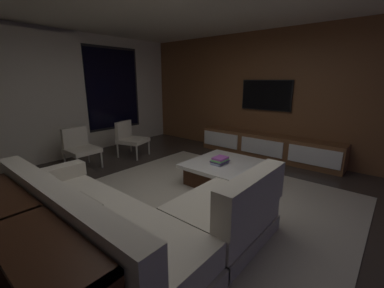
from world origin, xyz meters
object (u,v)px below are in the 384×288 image
book_stack_on_coffee_table (220,161)px  accent_chair_near_window (130,137)px  accent_chair_by_curtain (80,146)px  console_table_behind_couch (21,254)px  sectional_couch (132,223)px  coffee_table (226,173)px  media_console (268,147)px  mounted_tv (266,95)px

book_stack_on_coffee_table → accent_chair_near_window: (0.04, 2.44, 0.02)m
accent_chair_by_curtain → console_table_behind_couch: bearing=-123.6°
sectional_couch → accent_chair_by_curtain: size_ratio=3.21×
coffee_table → book_stack_on_coffee_table: bearing=147.8°
media_console → mounted_tv: mounted_tv is taller
book_stack_on_coffee_table → accent_chair_by_curtain: 2.76m
sectional_couch → book_stack_on_coffee_table: bearing=6.7°
sectional_couch → mounted_tv: bearing=6.1°
accent_chair_by_curtain → console_table_behind_couch: accent_chair_by_curtain is taller
sectional_couch → accent_chair_near_window: (1.94, 2.67, 0.14)m
console_table_behind_couch → accent_chair_near_window: bearing=41.7°
accent_chair_by_curtain → console_table_behind_couch: size_ratio=0.37×
sectional_couch → mounted_tv: (3.96, 0.42, 1.06)m
coffee_table → accent_chair_near_window: bearing=91.3°
coffee_table → accent_chair_by_curtain: 2.87m
accent_chair_by_curtain → console_table_behind_couch: 3.18m
sectional_couch → coffee_table: 2.01m
coffee_table → accent_chair_by_curtain: (-1.16, 2.61, 0.25)m
book_stack_on_coffee_table → accent_chair_by_curtain: (-1.06, 2.55, 0.02)m
accent_chair_by_curtain → mounted_tv: bearing=-37.1°
sectional_couch → accent_chair_by_curtain: 2.90m
accent_chair_near_window → mounted_tv: (2.01, -2.25, 0.92)m
coffee_table → book_stack_on_coffee_table: (-0.10, 0.06, 0.22)m
console_table_behind_couch → book_stack_on_coffee_table: bearing=1.9°
sectional_couch → accent_chair_by_curtain: bearing=73.0°
book_stack_on_coffee_table → mounted_tv: (2.05, 0.20, 0.94)m
accent_chair_near_window → media_console: (1.83, -2.45, -0.18)m
sectional_couch → media_console: 3.78m
accent_chair_by_curtain → mounted_tv: size_ratio=0.69×
coffee_table → accent_chair_by_curtain: size_ratio=1.49×
accent_chair_near_window → media_console: 3.06m
console_table_behind_couch → mounted_tv: bearing=3.4°
accent_chair_near_window → mounted_tv: size_ratio=0.69×
mounted_tv → console_table_behind_couch: 4.97m
mounted_tv → coffee_table: bearing=-172.5°
sectional_couch → accent_chair_by_curtain: (0.85, 2.78, 0.14)m
mounted_tv → console_table_behind_couch: bearing=-176.6°
console_table_behind_couch → coffee_table: bearing=0.7°
mounted_tv → console_table_behind_couch: size_ratio=0.54×
media_console → mounted_tv: bearing=47.6°
coffee_table → book_stack_on_coffee_table: book_stack_on_coffee_table is taller
console_table_behind_couch → media_console: bearing=1.1°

